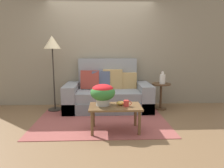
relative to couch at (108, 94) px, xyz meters
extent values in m
plane|color=brown|center=(-0.14, -0.84, -0.34)|extent=(14.00, 14.00, 0.00)
cube|color=gray|center=(-0.14, 0.49, 0.97)|extent=(6.40, 0.12, 2.62)
cube|color=#994C47|center=(-0.14, -0.84, -0.34)|extent=(2.49, 1.67, 0.01)
cube|color=slate|center=(0.00, -0.08, -0.22)|extent=(1.94, 0.92, 0.25)
cube|color=gray|center=(0.00, -0.10, 0.01)|extent=(1.38, 0.83, 0.21)
cube|color=gray|center=(0.00, 0.30, 0.35)|extent=(1.38, 0.17, 0.93)
cube|color=gray|center=(-0.83, -0.08, -0.04)|extent=(0.28, 0.92, 0.60)
cube|color=gray|center=(0.83, -0.08, -0.04)|extent=(0.28, 0.92, 0.60)
cube|color=tan|center=(0.49, 0.15, 0.30)|extent=(0.38, 0.16, 0.37)
cube|color=tan|center=(0.12, 0.14, 0.34)|extent=(0.45, 0.17, 0.45)
cube|color=#93382D|center=(-0.41, 0.14, 0.33)|extent=(0.45, 0.27, 0.45)
cube|color=#4C5670|center=(-0.15, 0.14, 0.32)|extent=(0.42, 0.19, 0.42)
cylinder|color=brown|center=(-0.28, -1.51, -0.14)|extent=(0.05, 0.05, 0.41)
cylinder|color=brown|center=(0.47, -1.51, -0.14)|extent=(0.05, 0.05, 0.41)
cylinder|color=brown|center=(-0.28, -1.10, -0.14)|extent=(0.05, 0.05, 0.41)
cylinder|color=brown|center=(0.47, -1.10, -0.14)|extent=(0.05, 0.05, 0.41)
cube|color=brown|center=(0.10, -1.31, 0.08)|extent=(0.86, 0.52, 0.03)
cylinder|color=#4C331E|center=(1.22, -0.05, -0.33)|extent=(0.28, 0.28, 0.03)
cylinder|color=#4C331E|center=(1.22, -0.05, -0.05)|extent=(0.05, 0.05, 0.55)
cylinder|color=#4C331E|center=(1.22, -0.05, 0.24)|extent=(0.43, 0.43, 0.03)
cylinder|color=#2D2823|center=(-1.21, -0.05, -0.33)|extent=(0.31, 0.31, 0.03)
cylinder|color=#2D2823|center=(-1.21, -0.05, 0.36)|extent=(0.03, 0.03, 1.35)
cone|color=beige|center=(-1.21, -0.05, 1.18)|extent=(0.37, 0.37, 0.28)
cylinder|color=#B7B2A8|center=(-0.11, -1.26, 0.16)|extent=(0.23, 0.23, 0.13)
ellipsoid|color=#337533|center=(-0.11, -1.26, 0.31)|extent=(0.41, 0.41, 0.27)
ellipsoid|color=red|center=(-0.11, -1.26, 0.38)|extent=(0.35, 0.35, 0.15)
cylinder|color=red|center=(0.27, -1.35, 0.15)|extent=(0.09, 0.09, 0.10)
torus|color=red|center=(0.33, -1.35, 0.15)|extent=(0.07, 0.01, 0.07)
cylinder|color=gold|center=(0.18, -1.27, 0.11)|extent=(0.05, 0.05, 0.02)
ellipsoid|color=gold|center=(0.18, -1.27, 0.13)|extent=(0.13, 0.13, 0.06)
cylinder|color=silver|center=(1.24, -0.07, 0.36)|extent=(0.13, 0.13, 0.21)
cylinder|color=silver|center=(1.24, -0.07, 0.50)|extent=(0.06, 0.06, 0.07)
camera|label=1|loc=(-0.09, -4.57, 1.01)|focal=32.47mm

